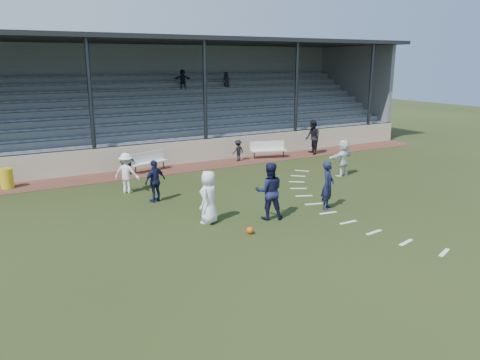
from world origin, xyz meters
name	(u,v)px	position (x,y,z in m)	size (l,w,h in m)	color
ground	(279,237)	(0.00, 0.00, 0.00)	(90.00, 90.00, 0.00)	#273114
cinder_track	(162,170)	(0.00, 10.50, 0.01)	(34.00, 2.00, 0.02)	#562C22
retaining_wall	(155,155)	(0.00, 11.55, 0.60)	(34.00, 0.18, 1.20)	beige
bench_left	(149,160)	(-0.59, 10.73, 0.58)	(2.03, 1.04, 0.95)	silver
bench_right	(268,148)	(6.33, 10.53, 0.58)	(2.03, 1.02, 0.95)	silver
trash_bin	(7,178)	(-7.01, 10.57, 0.45)	(0.54, 0.54, 0.86)	gold
football	(250,230)	(-0.64, 0.72, 0.12)	(0.23, 0.23, 0.23)	#D74E0C
player_white_lead	(209,197)	(-1.31, 2.32, 0.91)	(0.89, 0.58, 1.82)	white
player_navy_lead	(328,185)	(3.21, 1.58, 0.90)	(0.66, 0.43, 1.80)	#15183B
player_navy_mid	(269,191)	(0.70, 1.67, 1.00)	(0.97, 0.76, 2.00)	#15183B
player_white_wing	(127,173)	(-2.66, 7.37, 0.85)	(1.10, 0.63, 1.70)	white
player_navy_wing	(155,181)	(-2.06, 5.58, 0.83)	(0.97, 0.41, 1.66)	#15183B
player_white_back	(343,158)	(7.19, 5.25, 0.88)	(1.62, 0.52, 1.75)	white
official	(313,137)	(9.22, 10.19, 1.01)	(0.96, 0.75, 1.98)	black
sub_left_near	(124,165)	(-1.96, 10.39, 0.53)	(0.37, 0.24, 1.02)	black
sub_left_far	(128,163)	(-1.71, 10.46, 0.56)	(0.63, 0.26, 1.08)	black
sub_right	(238,150)	(4.46, 10.64, 0.60)	(0.75, 0.43, 1.16)	black
grandstand	(127,115)	(0.00, 16.26, 2.20)	(34.60, 9.00, 6.61)	slate
penalty_arc	(375,216)	(4.12, 0.00, 0.01)	(3.89, 14.63, 0.01)	white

